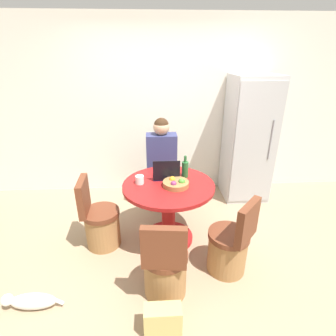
{
  "coord_description": "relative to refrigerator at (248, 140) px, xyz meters",
  "views": [
    {
      "loc": [
        -0.16,
        -2.33,
        2.07
      ],
      "look_at": [
        -0.0,
        0.35,
        0.9
      ],
      "focal_mm": 28.0,
      "sensor_mm": 36.0,
      "label": 1
    }
  ],
  "objects": [
    {
      "name": "laptop",
      "position": [
        -1.26,
        -0.89,
        -0.11
      ],
      "size": [
        0.3,
        0.22,
        0.24
      ],
      "rotation": [
        0.0,
        0.0,
        3.14
      ],
      "color": "#141947",
      "rests_on": "dining_table"
    },
    {
      "name": "bottle",
      "position": [
        -1.04,
        -0.86,
        -0.06
      ],
      "size": [
        0.08,
        0.08,
        0.26
      ],
      "color": "#23602D",
      "rests_on": "dining_table"
    },
    {
      "name": "chair_near_camera",
      "position": [
        -1.32,
        -1.82,
        -0.63
      ],
      "size": [
        0.41,
        0.42,
        0.85
      ],
      "rotation": [
        0.0,
        0.0,
        3.04
      ],
      "color": "#9E7042",
      "rests_on": "ground_plane"
    },
    {
      "name": "refrigerator",
      "position": [
        0.0,
        0.0,
        0.0
      ],
      "size": [
        0.63,
        0.64,
        1.82
      ],
      "color": "silver",
      "rests_on": "ground_plane"
    },
    {
      "name": "wall_back",
      "position": [
        -1.24,
        0.36,
        0.39
      ],
      "size": [
        7.0,
        0.06,
        2.6
      ],
      "color": "silver",
      "rests_on": "ground_plane"
    },
    {
      "name": "cat",
      "position": [
        -2.51,
        -1.91,
        -0.83
      ],
      "size": [
        0.53,
        0.14,
        0.16
      ],
      "rotation": [
        0.0,
        0.0,
        3.12
      ],
      "color": "white",
      "rests_on": "ground_plane"
    },
    {
      "name": "handbag",
      "position": [
        -1.36,
        -2.2,
        -0.78
      ],
      "size": [
        0.3,
        0.14,
        0.26
      ],
      "color": "tan",
      "rests_on": "ground_plane"
    },
    {
      "name": "chair_left_side",
      "position": [
        -2.03,
        -1.08,
        -0.63
      ],
      "size": [
        0.42,
        0.41,
        0.85
      ],
      "rotation": [
        0.0,
        0.0,
        1.63
      ],
      "color": "#9E7042",
      "rests_on": "ground_plane"
    },
    {
      "name": "dining_table",
      "position": [
        -1.24,
        -1.04,
        -0.42
      ],
      "size": [
        1.02,
        1.02,
        0.75
      ],
      "color": "maroon",
      "rests_on": "ground_plane"
    },
    {
      "name": "person_seated",
      "position": [
        -1.29,
        -0.3,
        -0.18
      ],
      "size": [
        0.4,
        0.37,
        1.33
      ],
      "rotation": [
        0.0,
        0.0,
        3.14
      ],
      "color": "#2D2D38",
      "rests_on": "ground_plane"
    },
    {
      "name": "fruit_bowl",
      "position": [
        -1.16,
        -1.09,
        -0.13
      ],
      "size": [
        0.28,
        0.28,
        0.1
      ],
      "color": "olive",
      "rests_on": "dining_table"
    },
    {
      "name": "chair_near_right_corner",
      "position": [
        -0.66,
        -1.57,
        -0.63
      ],
      "size": [
        0.48,
        0.48,
        0.85
      ],
      "rotation": [
        0.0,
        0.0,
        -2.31
      ],
      "color": "#9E7042",
      "rests_on": "ground_plane"
    },
    {
      "name": "coffee_cup",
      "position": [
        -1.56,
        -1.0,
        -0.12
      ],
      "size": [
        0.09,
        0.09,
        0.09
      ],
      "color": "white",
      "rests_on": "dining_table"
    },
    {
      "name": "ground_plane",
      "position": [
        -1.24,
        -1.29,
        -0.91
      ],
      "size": [
        12.0,
        12.0,
        0.0
      ],
      "primitive_type": "plane",
      "color": "#9E8466"
    }
  ]
}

